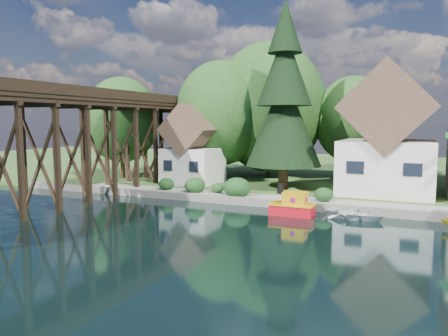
{
  "coord_description": "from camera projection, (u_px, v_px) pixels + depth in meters",
  "views": [
    {
      "loc": [
        9.51,
        -23.67,
        6.54
      ],
      "look_at": [
        -3.82,
        6.0,
        3.12
      ],
      "focal_mm": 35.0,
      "sensor_mm": 36.0,
      "label": 1
    }
  ],
  "objects": [
    {
      "name": "seawall",
      "position": [
        334.0,
        209.0,
        31.62
      ],
      "size": [
        60.0,
        0.4,
        0.62
      ],
      "primitive_type": "cube",
      "color": "slate",
      "rests_on": "ground"
    },
    {
      "name": "bank",
      "position": [
        339.0,
        171.0,
        56.84
      ],
      "size": [
        140.0,
        52.0,
        0.5
      ],
      "primitive_type": "cube",
      "color": "#325020",
      "rests_on": "ground"
    },
    {
      "name": "promenade",
      "position": [
        365.0,
        205.0,
        31.96
      ],
      "size": [
        50.0,
        2.6,
        0.06
      ],
      "primitive_type": "cube",
      "color": "gray",
      "rests_on": "bank"
    },
    {
      "name": "shed",
      "position": [
        193.0,
        150.0,
        43.27
      ],
      "size": [
        5.09,
        5.4,
        7.85
      ],
      "color": "white",
      "rests_on": "bank"
    },
    {
      "name": "shrubs",
      "position": [
        232.0,
        187.0,
        36.17
      ],
      "size": [
        15.76,
        2.47,
        1.7
      ],
      "color": "#143A16",
      "rests_on": "bank"
    },
    {
      "name": "tugboat",
      "position": [
        293.0,
        206.0,
        30.73
      ],
      "size": [
        3.11,
        1.73,
        2.24
      ],
      "color": "red",
      "rests_on": "ground"
    },
    {
      "name": "boat_white_a",
      "position": [
        355.0,
        212.0,
        29.75
      ],
      "size": [
        4.59,
        3.78,
        0.83
      ],
      "primitive_type": "imported",
      "rotation": [
        0.0,
        0.0,
        1.31
      ],
      "color": "silver",
      "rests_on": "ground"
    },
    {
      "name": "conifer",
      "position": [
        284.0,
        99.0,
        39.37
      ],
      "size": [
        6.85,
        6.85,
        16.85
      ],
      "color": "#382314",
      "rests_on": "bank"
    },
    {
      "name": "trestle_bridge",
      "position": [
        88.0,
        136.0,
        36.68
      ],
      "size": [
        4.12,
        44.18,
        9.3
      ],
      "color": "black",
      "rests_on": "ground"
    },
    {
      "name": "bg_trees",
      "position": [
        329.0,
        115.0,
        44.14
      ],
      "size": [
        49.9,
        13.3,
        10.57
      ],
      "color": "#382314",
      "rests_on": "bank"
    },
    {
      "name": "ground",
      "position": [
        241.0,
        232.0,
        26.03
      ],
      "size": [
        140.0,
        140.0,
        0.0
      ],
      "primitive_type": "plane",
      "color": "black",
      "rests_on": "ground"
    },
    {
      "name": "house_left",
      "position": [
        388.0,
        139.0,
        37.15
      ],
      "size": [
        7.64,
        8.64,
        11.02
      ],
      "color": "white",
      "rests_on": "bank"
    }
  ]
}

